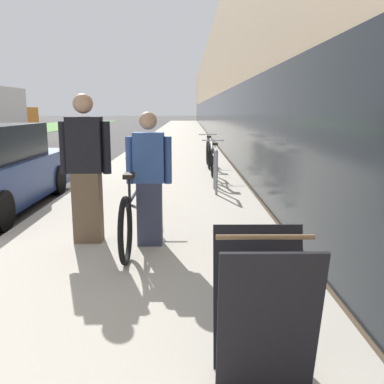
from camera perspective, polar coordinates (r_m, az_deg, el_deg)
The scene contains 9 objects.
sidewalk_slab at distance 25.35m, azimuth -1.85°, elevation 7.24°, with size 3.64×70.00×0.13m.
storefront_facade at distance 33.90m, azimuth 10.41°, elevation 13.05°, with size 10.01×70.00×6.09m.
tandem_bicycle at distance 5.47m, azimuth -7.34°, elevation -1.85°, with size 0.52×2.80×0.91m.
person_rider at distance 5.02m, azimuth -5.74°, elevation 1.69°, with size 0.53×0.21×1.57m.
person_bystander at distance 5.25m, azimuth -13.95°, elevation 2.98°, with size 0.60×0.24×1.77m.
bike_rack_hoop at distance 8.29m, azimuth 3.17°, elevation 3.50°, with size 0.05×0.60×0.84m.
cruiser_bike_nearest at distance 9.63m, azimuth 2.94°, elevation 3.73°, with size 0.52×1.78×0.89m.
cruiser_bike_middle at distance 12.01m, azimuth 2.19°, elevation 5.18°, with size 0.52×1.67×0.89m.
sandwich_board_sign at distance 2.62m, azimuth 9.44°, elevation -15.03°, with size 0.56×0.56×0.90m.
Camera 1 is at (6.22, -4.29, 1.73)m, focal length 40.00 mm.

